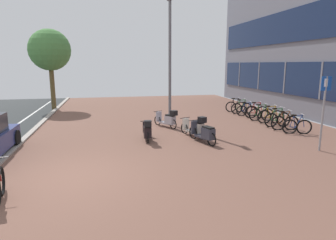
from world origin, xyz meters
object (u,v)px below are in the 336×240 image
Objects in this scene: bicycle_rack_04 at (261,114)px; scooter_extra at (168,119)px; bicycle_rack_03 at (271,117)px; bicycle_rack_07 at (242,108)px; bicycle_rack_01 at (285,123)px; scooter_far at (147,131)px; scooter_near at (196,127)px; street_tree at (50,50)px; bicycle_rack_02 at (277,119)px; bicycle_rack_00 at (297,126)px; bicycle_rack_06 at (247,111)px; scooter_mid at (204,133)px; parking_sign at (324,106)px; bicycle_rack_05 at (256,112)px; bicycle_rack_08 at (235,107)px; lamp_post at (170,56)px.

bicycle_rack_04 reaches higher than scooter_extra.
bicycle_rack_07 is (-0.12, 3.16, -0.01)m from bicycle_rack_03.
bicycle_rack_01 reaches higher than scooter_far.
scooter_near is 0.30× the size of street_tree.
bicycle_rack_07 is at bearing 28.84° from scooter_extra.
bicycle_rack_02 is at bearing -89.81° from bicycle_rack_07.
scooter_far is at bearing -168.78° from bicycle_rack_02.
bicycle_rack_00 is at bearing -90.12° from bicycle_rack_07.
bicycle_rack_03 is 0.80m from bicycle_rack_04.
bicycle_rack_04 is 1.58m from bicycle_rack_06.
scooter_mid is at bearing -55.34° from street_tree.
scooter_near is at bearing -132.20° from bicycle_rack_07.
bicycle_rack_01 is 5.63m from scooter_extra.
street_tree is (-7.39, 10.69, 3.63)m from scooter_mid.
parking_sign is (-0.86, -8.02, 1.31)m from bicycle_rack_07.
bicycle_rack_00 is 0.23× the size of street_tree.
bicycle_rack_03 reaches higher than bicycle_rack_05.
bicycle_rack_08 is 8.30m from scooter_mid.
scooter_near is 2.30m from scooter_extra.
bicycle_rack_03 reaches higher than scooter_near.
scooter_near reaches higher than bicycle_rack_08.
bicycle_rack_00 is 4.66m from scooter_mid.
bicycle_rack_03 is at bearing 78.57° from parking_sign.
scooter_mid is (-4.66, -3.76, 0.04)m from bicycle_rack_04.
bicycle_rack_04 is (0.12, 2.37, 0.00)m from bicycle_rack_01.
bicycle_rack_05 is 5.79m from scooter_extra.
scooter_near is at bearing -127.91° from bicycle_rack_08.
scooter_far is (-6.82, -1.35, 0.06)m from bicycle_rack_02.
lamp_post is (-5.25, -0.07, 3.13)m from bicycle_rack_04.
bicycle_rack_05 is at bearing 87.42° from bicycle_rack_00.
bicycle_rack_02 is 1.04× the size of bicycle_rack_07.
bicycle_rack_03 is 1.12× the size of bicycle_rack_06.
bicycle_rack_00 is 2.95m from parking_sign.
scooter_near is at bearing -149.25° from bicycle_rack_04.
street_tree is at bearing 144.75° from bicycle_rack_02.
bicycle_rack_03 is 5.58m from scooter_extra.
scooter_far is 2.67m from scooter_extra.
bicycle_rack_02 reaches higher than bicycle_rack_00.
street_tree reaches higher than bicycle_rack_00.
scooter_mid is at bearing -80.88° from lamp_post.
bicycle_rack_00 is 2.37m from bicycle_rack_03.
scooter_extra is (-5.44, 2.53, 0.08)m from bicycle_rack_00.
scooter_mid is at bearing -141.09° from bicycle_rack_04.
bicycle_rack_07 is at bearing 88.83° from bicycle_rack_01.
bicycle_rack_07 is at bearing 92.22° from bicycle_rack_03.
bicycle_rack_01 is at bearing 76.91° from parking_sign.
bicycle_rack_05 is at bearing -75.53° from bicycle_rack_06.
scooter_mid is (-4.60, -5.34, 0.07)m from bicycle_rack_06.
street_tree is (-11.99, 5.35, 3.70)m from bicycle_rack_06.
scooter_mid is 2.33m from scooter_far.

